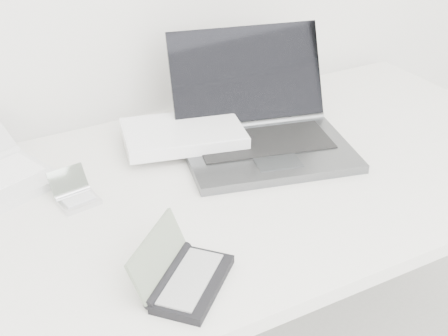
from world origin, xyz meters
TOP-DOWN VIEW (x-y plane):
  - desk at (0.00, 1.55)m, footprint 1.60×0.80m
  - laptop_large at (0.10, 1.68)m, footprint 0.56×0.46m
  - pda_silver at (-0.31, 1.63)m, footprint 0.09×0.10m
  - palmtop_charcoal at (-0.23, 1.29)m, footprint 0.21×0.21m

SIDE VIEW (x-z plane):
  - desk at x=0.00m, z-range 0.32..1.05m
  - pda_silver at x=-0.31m, z-range 0.71..0.77m
  - palmtop_charcoal at x=-0.23m, z-range 0.70..0.79m
  - laptop_large at x=0.10m, z-range 0.65..0.89m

